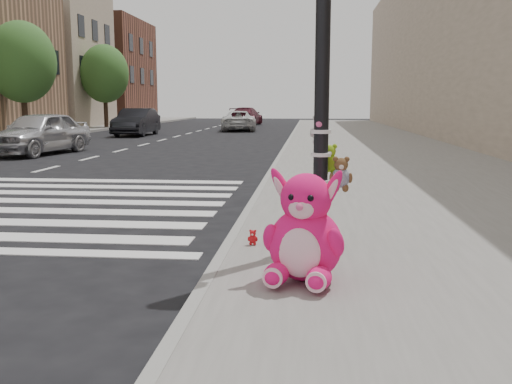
% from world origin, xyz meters
% --- Properties ---
extents(ground, '(120.00, 120.00, 0.00)m').
position_xyz_m(ground, '(0.00, 0.00, 0.00)').
color(ground, black).
rests_on(ground, ground).
extents(sidewalk_near, '(7.00, 80.00, 0.14)m').
position_xyz_m(sidewalk_near, '(5.00, 10.00, 0.07)').
color(sidewalk_near, slate).
rests_on(sidewalk_near, ground).
extents(curb_edge, '(0.12, 80.00, 0.15)m').
position_xyz_m(curb_edge, '(1.55, 10.00, 0.07)').
color(curb_edge, gray).
rests_on(curb_edge, ground).
extents(bld_far_d, '(6.00, 8.00, 10.00)m').
position_xyz_m(bld_far_d, '(-15.50, 35.00, 5.00)').
color(bld_far_d, '#BBA68F').
rests_on(bld_far_d, ground).
extents(bld_far_e, '(6.00, 10.00, 9.00)m').
position_xyz_m(bld_far_e, '(-15.50, 46.00, 4.50)').
color(bld_far_e, brown).
rests_on(bld_far_e, ground).
extents(signal_pole, '(0.69, 0.48, 4.00)m').
position_xyz_m(signal_pole, '(2.61, 1.81, 1.78)').
color(signal_pole, black).
rests_on(signal_pole, sidewalk_near).
extents(tree_far_b, '(3.20, 3.20, 5.44)m').
position_xyz_m(tree_far_b, '(-11.20, 22.00, 3.65)').
color(tree_far_b, '#382619').
rests_on(tree_far_b, sidewalk_far).
extents(tree_far_c, '(3.20, 3.20, 5.44)m').
position_xyz_m(tree_far_c, '(-11.20, 33.00, 3.65)').
color(tree_far_c, '#382619').
rests_on(tree_far_c, sidewalk_far).
extents(pink_bunny, '(0.78, 0.88, 1.05)m').
position_xyz_m(pink_bunny, '(2.44, 0.57, 0.57)').
color(pink_bunny, '#FF1572').
rests_on(pink_bunny, sidewalk_near).
extents(red_teddy, '(0.13, 0.09, 0.18)m').
position_xyz_m(red_teddy, '(1.85, 1.86, 0.23)').
color(red_teddy, red).
rests_on(red_teddy, sidewalk_near).
extents(car_silver_far, '(2.43, 4.54, 1.47)m').
position_xyz_m(car_silver_far, '(-6.75, 14.28, 0.73)').
color(car_silver_far, '#B8B9BD').
rests_on(car_silver_far, ground).
extents(car_dark_far, '(1.61, 4.44, 1.46)m').
position_xyz_m(car_dark_far, '(-6.82, 25.56, 0.73)').
color(car_dark_far, black).
rests_on(car_dark_far, ground).
extents(car_white_near, '(2.59, 4.70, 1.25)m').
position_xyz_m(car_white_near, '(-2.03, 31.40, 0.62)').
color(car_white_near, silver).
rests_on(car_white_near, ground).
extents(car_maroon_near, '(2.38, 4.97, 1.40)m').
position_xyz_m(car_maroon_near, '(-2.59, 40.81, 0.70)').
color(car_maroon_near, '#531725').
rests_on(car_maroon_near, ground).
extents(car_silver_deep, '(2.12, 4.46, 1.47)m').
position_xyz_m(car_silver_deep, '(-9.80, 36.18, 0.74)').
color(car_silver_deep, '#A4A3A8').
rests_on(car_silver_deep, ground).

